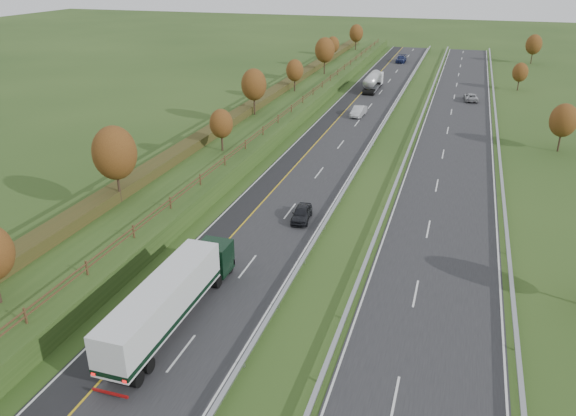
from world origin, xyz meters
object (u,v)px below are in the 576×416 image
at_px(car_dark_near, 302,213).
at_px(car_small_far, 401,59).
at_px(car_oncoming, 471,97).
at_px(road_tanker, 373,81).
at_px(car_silver_mid, 359,111).
at_px(box_lorry, 171,298).

bearing_deg(car_dark_near, car_small_far, 85.29).
relative_size(car_small_far, car_oncoming, 1.15).
bearing_deg(car_oncoming, car_small_far, -72.47).
bearing_deg(road_tanker, car_oncoming, -12.18).
bearing_deg(car_small_far, car_oncoming, -66.44).
relative_size(road_tanker, car_small_far, 1.97).
xyz_separation_m(road_tanker, car_oncoming, (18.84, -4.07, -1.13)).
relative_size(car_dark_near, car_small_far, 0.75).
xyz_separation_m(car_small_far, car_oncoming, (17.61, -39.51, -0.14)).
relative_size(car_dark_near, car_silver_mid, 0.85).
distance_m(box_lorry, road_tanker, 83.02).
bearing_deg(car_silver_mid, car_oncoming, 48.64).
relative_size(box_lorry, car_oncoming, 3.28).
bearing_deg(box_lorry, car_silver_mid, 88.78).
height_order(box_lorry, road_tanker, box_lorry).
height_order(box_lorry, car_oncoming, box_lorry).
height_order(car_small_far, car_oncoming, car_small_far).
bearing_deg(road_tanker, box_lorry, -90.07).
distance_m(box_lorry, car_silver_mid, 61.85).
xyz_separation_m(car_dark_near, car_silver_mid, (-2.42, 42.17, 0.10)).
distance_m(road_tanker, car_small_far, 35.48).
bearing_deg(car_small_far, car_silver_mid, -90.47).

